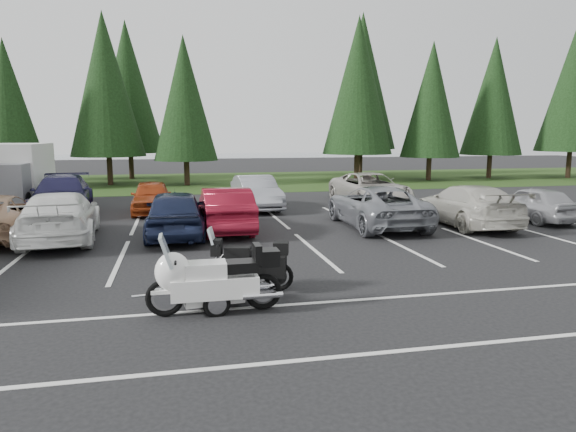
# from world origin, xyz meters

# --- Properties ---
(ground) EXTENTS (120.00, 120.00, 0.00)m
(ground) POSITION_xyz_m (0.00, 0.00, 0.00)
(ground) COLOR black
(ground) RESTS_ON ground
(grass_strip) EXTENTS (80.00, 16.00, 0.01)m
(grass_strip) POSITION_xyz_m (0.00, 24.00, 0.01)
(grass_strip) COLOR #1C3912
(grass_strip) RESTS_ON ground
(lake_water) EXTENTS (70.00, 50.00, 0.02)m
(lake_water) POSITION_xyz_m (4.00, 55.00, 0.00)
(lake_water) COLOR slate
(lake_water) RESTS_ON ground
(box_truck) EXTENTS (2.40, 5.60, 2.90)m
(box_truck) POSITION_xyz_m (-8.00, 12.50, 1.45)
(box_truck) COLOR silver
(box_truck) RESTS_ON ground
(stall_markings) EXTENTS (32.00, 16.00, 0.01)m
(stall_markings) POSITION_xyz_m (0.00, 2.00, 0.00)
(stall_markings) COLOR silver
(stall_markings) RESTS_ON ground
(conifer_3) EXTENTS (3.87, 3.87, 9.02)m
(conifer_3) POSITION_xyz_m (-10.50, 21.40, 5.27)
(conifer_3) COLOR #332316
(conifer_3) RESTS_ON ground
(conifer_4) EXTENTS (4.80, 4.80, 11.17)m
(conifer_4) POSITION_xyz_m (-5.00, 22.90, 6.53)
(conifer_4) COLOR #332316
(conifer_4) RESTS_ON ground
(conifer_5) EXTENTS (4.14, 4.14, 9.63)m
(conifer_5) POSITION_xyz_m (0.00, 21.60, 5.63)
(conifer_5) COLOR #332316
(conifer_5) RESTS_ON ground
(conifer_6) EXTENTS (4.93, 4.93, 11.48)m
(conifer_6) POSITION_xyz_m (12.00, 22.10, 6.71)
(conifer_6) COLOR #332316
(conifer_6) RESTS_ON ground
(conifer_7) EXTENTS (4.27, 4.27, 9.94)m
(conifer_7) POSITION_xyz_m (17.50, 21.80, 5.81)
(conifer_7) COLOR #332316
(conifer_7) RESTS_ON ground
(conifer_8) EXTENTS (4.53, 4.53, 10.56)m
(conifer_8) POSITION_xyz_m (23.00, 22.60, 6.17)
(conifer_8) COLOR #332316
(conifer_8) RESTS_ON ground
(conifer_9) EXTENTS (5.19, 5.19, 12.10)m
(conifer_9) POSITION_xyz_m (29.00, 21.30, 7.07)
(conifer_9) COLOR #332316
(conifer_9) RESTS_ON ground
(conifer_back_b) EXTENTS (4.97, 4.97, 11.58)m
(conifer_back_b) POSITION_xyz_m (-4.00, 27.50, 6.77)
(conifer_back_b) COLOR #332316
(conifer_back_b) RESTS_ON ground
(conifer_back_c) EXTENTS (5.50, 5.50, 12.81)m
(conifer_back_c) POSITION_xyz_m (14.00, 26.80, 7.49)
(conifer_back_c) COLOR #332316
(conifer_back_c) RESTS_ON ground
(car_near_3) EXTENTS (2.64, 5.53, 1.56)m
(car_near_3) POSITION_xyz_m (-4.27, 4.07, 0.78)
(car_near_3) COLOR white
(car_near_3) RESTS_ON ground
(car_near_4) EXTENTS (1.95, 4.67, 1.58)m
(car_near_4) POSITION_xyz_m (-0.73, 3.96, 0.79)
(car_near_4) COLOR #161D38
(car_near_4) RESTS_ON ground
(car_near_5) EXTENTS (1.65, 4.63, 1.52)m
(car_near_5) POSITION_xyz_m (0.98, 4.68, 0.76)
(car_near_5) COLOR maroon
(car_near_5) RESTS_ON ground
(car_near_6) EXTENTS (2.51, 5.39, 1.49)m
(car_near_6) POSITION_xyz_m (6.42, 4.40, 0.75)
(car_near_6) COLOR gray
(car_near_6) RESTS_ON ground
(car_near_7) EXTENTS (2.24, 5.25, 1.51)m
(car_near_7) POSITION_xyz_m (9.74, 3.88, 0.75)
(car_near_7) COLOR beige
(car_near_7) RESTS_ON ground
(car_near_8) EXTENTS (1.84, 4.05, 1.35)m
(car_near_8) POSITION_xyz_m (12.86, 4.29, 0.67)
(car_near_8) COLOR #97989C
(car_near_8) RESTS_ON ground
(car_far_1) EXTENTS (2.80, 5.76, 1.61)m
(car_far_1) POSITION_xyz_m (-5.39, 9.99, 0.81)
(car_far_1) COLOR #1A193F
(car_far_1) RESTS_ON ground
(car_far_2) EXTENTS (1.72, 4.09, 1.38)m
(car_far_2) POSITION_xyz_m (-1.73, 9.54, 0.69)
(car_far_2) COLOR #973513
(car_far_2) RESTS_ON ground
(car_far_3) EXTENTS (1.88, 4.62, 1.49)m
(car_far_3) POSITION_xyz_m (2.82, 9.70, 0.74)
(car_far_3) COLOR gray
(car_far_3) RESTS_ON ground
(car_far_4) EXTENTS (2.85, 5.56, 1.50)m
(car_far_4) POSITION_xyz_m (8.42, 10.16, 0.75)
(car_far_4) COLOR #B4ADA5
(car_far_4) RESTS_ON ground
(touring_motorcycle) EXTENTS (2.80, 0.86, 1.55)m
(touring_motorcycle) POSITION_xyz_m (-0.01, -3.65, 0.77)
(touring_motorcycle) COLOR white
(touring_motorcycle) RESTS_ON ground
(cargo_trailer) EXTENTS (1.74, 1.15, 0.75)m
(cargo_trailer) POSITION_xyz_m (-0.05, -3.40, 0.38)
(cargo_trailer) COLOR silver
(cargo_trailer) RESTS_ON ground
(adventure_motorcycle) EXTENTS (2.42, 1.35, 1.39)m
(adventure_motorcycle) POSITION_xyz_m (0.73, -2.37, 0.70)
(adventure_motorcycle) COLOR black
(adventure_motorcycle) RESTS_ON ground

